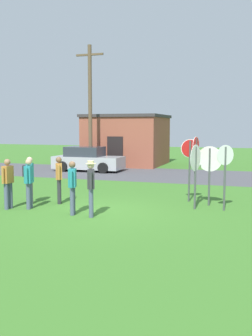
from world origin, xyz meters
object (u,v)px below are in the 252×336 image
(parked_car_on_street, at_px, (88,160))
(stop_sign_rear_left, at_px, (196,160))
(stop_sign_leaning_left, at_px, (195,165))
(person_near_signs, at_px, (59,177))
(stop_sign_nearest, at_px, (225,167))
(stop_sign_leaning_right, at_px, (210,165))
(person_with_sunhat, at_px, (29,177))
(person_in_blue, at_px, (91,185))
(person_on_left, at_px, (8,181))
(stop_sign_center_cluster, at_px, (190,160))
(person_holding_notes, at_px, (72,185))
(utility_pole, at_px, (90,105))
(person_in_dark_shirt, at_px, (29,181))

(parked_car_on_street, distance_m, stop_sign_rear_left, 11.70)
(stop_sign_leaning_left, distance_m, person_near_signs, 4.84)
(stop_sign_nearest, bearing_deg, stop_sign_leaning_right, 129.79)
(person_near_signs, bearing_deg, parked_car_on_street, 108.02)
(stop_sign_leaning_left, distance_m, person_with_sunhat, 5.86)
(stop_sign_leaning_right, bearing_deg, person_in_blue, -139.08)
(person_on_left, bearing_deg, stop_sign_leaning_left, 17.54)
(stop_sign_leaning_right, distance_m, person_on_left, 6.91)
(parked_car_on_street, distance_m, person_on_left, 11.26)
(stop_sign_center_cluster, height_order, person_holding_notes, stop_sign_center_cluster)
(stop_sign_rear_left, xyz_separation_m, person_with_sunhat, (-5.69, -1.50, -0.62))
(stop_sign_leaning_left, relative_size, stop_sign_nearest, 1.00)
(utility_pole, bearing_deg, parked_car_on_street, -84.71)
(stop_sign_rear_left, bearing_deg, person_in_blue, -136.71)
(stop_sign_leaning_right, bearing_deg, stop_sign_rear_left, -157.80)
(stop_sign_leaning_right, distance_m, stop_sign_rear_left, 0.53)
(person_on_left, bearing_deg, utility_pole, 99.83)
(person_in_blue, bearing_deg, stop_sign_leaning_left, 35.54)
(utility_pole, height_order, person_near_signs, utility_pole)
(stop_sign_nearest, bearing_deg, person_in_blue, -150.65)
(parked_car_on_street, xyz_separation_m, person_in_dark_shirt, (2.63, -10.84, 0.26))
(stop_sign_nearest, bearing_deg, person_on_left, -164.01)
(parked_car_on_street, bearing_deg, person_in_dark_shirt, -76.38)
(parked_car_on_street, bearing_deg, stop_sign_nearest, -45.65)
(stop_sign_leaning_left, bearing_deg, person_near_signs, -173.58)
(stop_sign_center_cluster, xyz_separation_m, person_with_sunhat, (-5.38, -2.16, -0.57))
(person_in_blue, bearing_deg, person_on_left, 176.84)
(stop_sign_leaning_right, bearing_deg, person_near_signs, -165.74)
(person_with_sunhat, height_order, person_on_left, same)
(stop_sign_leaning_left, height_order, stop_sign_rear_left, stop_sign_rear_left)
(stop_sign_leaning_left, relative_size, person_in_blue, 1.25)
(utility_pole, xyz_separation_m, stop_sign_leaning_right, (8.39, -9.04, -2.65))
(parked_car_on_street, relative_size, stop_sign_center_cluster, 1.87)
(stop_sign_rear_left, height_order, person_in_blue, stop_sign_rear_left)
(parked_car_on_street, relative_size, stop_sign_nearest, 1.99)
(stop_sign_center_cluster, relative_size, person_in_dark_shirt, 1.37)
(stop_sign_leaning_left, height_order, person_in_dark_shirt, stop_sign_leaning_left)
(person_in_dark_shirt, bearing_deg, person_with_sunhat, 121.25)
(stop_sign_leaning_right, relative_size, person_near_signs, 1.24)
(person_near_signs, xyz_separation_m, person_holding_notes, (1.23, -1.44, 0.00))
(utility_pole, bearing_deg, person_in_dark_shirt, -76.81)
(stop_sign_center_cluster, xyz_separation_m, stop_sign_rear_left, (0.31, -0.66, 0.05))
(stop_sign_rear_left, bearing_deg, person_with_sunhat, -165.25)
(stop_sign_leaning_right, bearing_deg, parked_car_on_street, 134.69)
(stop_sign_center_cluster, height_order, person_near_signs, stop_sign_center_cluster)
(stop_sign_center_cluster, height_order, person_in_dark_shirt, stop_sign_center_cluster)
(stop_sign_nearest, distance_m, person_in_blue, 4.42)
(person_near_signs, bearing_deg, stop_sign_center_cluster, 22.13)
(stop_sign_nearest, relative_size, person_near_signs, 1.28)
(parked_car_on_street, xyz_separation_m, stop_sign_leaning_left, (7.95, -9.20, 0.81))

